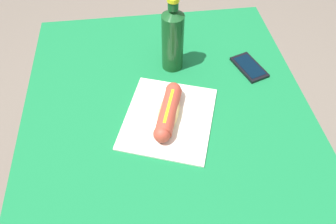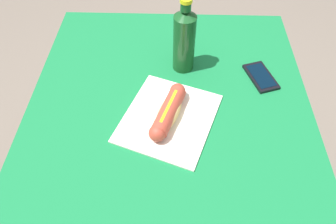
% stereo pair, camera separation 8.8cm
% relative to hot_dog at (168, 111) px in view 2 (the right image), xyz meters
% --- Properties ---
extents(ground_plane, '(6.00, 6.00, 0.00)m').
position_rel_hot_dog_xyz_m(ground_plane, '(-0.01, 0.00, -0.79)').
color(ground_plane, '#6B6056').
rests_on(ground_plane, ground).
extents(dining_table, '(1.04, 0.85, 0.76)m').
position_rel_hot_dog_xyz_m(dining_table, '(-0.01, 0.00, -0.18)').
color(dining_table, brown).
rests_on(dining_table, ground).
extents(paper_wrapper, '(0.34, 0.33, 0.01)m').
position_rel_hot_dog_xyz_m(paper_wrapper, '(-0.00, 0.00, -0.03)').
color(paper_wrapper, silver).
rests_on(paper_wrapper, dining_table).
extents(hot_dog, '(0.20, 0.10, 0.05)m').
position_rel_hot_dog_xyz_m(hot_dog, '(0.00, 0.00, 0.00)').
color(hot_dog, '#DBB26B').
rests_on(hot_dog, paper_wrapper).
extents(cell_phone, '(0.14, 0.11, 0.01)m').
position_rel_hot_dog_xyz_m(cell_phone, '(-0.18, 0.30, -0.03)').
color(cell_phone, black).
rests_on(cell_phone, dining_table).
extents(soda_bottle, '(0.07, 0.07, 0.25)m').
position_rel_hot_dog_xyz_m(soda_bottle, '(-0.22, 0.04, 0.08)').
color(soda_bottle, '#14471E').
rests_on(soda_bottle, dining_table).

